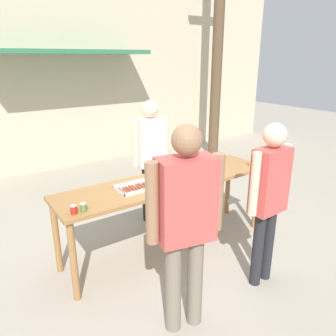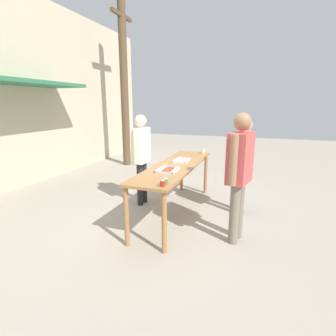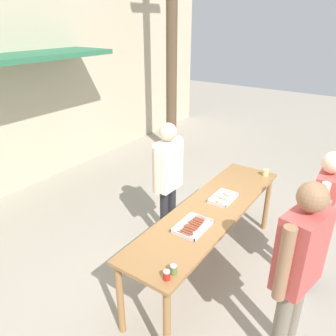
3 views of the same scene
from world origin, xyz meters
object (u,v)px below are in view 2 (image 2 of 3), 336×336
(utility_pole, at_px, (124,82))
(beer_cup, at_px, (203,151))
(food_tray_sausages, at_px, (168,170))
(food_tray_buns, at_px, (182,161))
(condiment_jar_mustard, at_px, (163,183))
(person_server_behind_table, at_px, (141,152))
(person_customer_with_cup, at_px, (243,157))
(condiment_jar_ketchup, at_px, (166,181))
(person_customer_holding_hotdog, at_px, (240,168))

(utility_pole, bearing_deg, beer_cup, -123.93)
(food_tray_sausages, height_order, food_tray_buns, food_tray_buns)
(condiment_jar_mustard, bearing_deg, beer_cup, 0.23)
(food_tray_sausages, height_order, condiment_jar_mustard, condiment_jar_mustard)
(food_tray_sausages, relative_size, person_server_behind_table, 0.24)
(beer_cup, relative_size, person_customer_with_cup, 0.05)
(food_tray_sausages, height_order, condiment_jar_ketchup, condiment_jar_ketchup)
(condiment_jar_mustard, relative_size, person_customer_with_cup, 0.05)
(utility_pole, bearing_deg, person_customer_with_cup, -125.64)
(food_tray_sausages, distance_m, food_tray_buns, 0.74)
(food_tray_sausages, xyz_separation_m, beer_cup, (1.68, -0.20, 0.03))
(person_server_behind_table, distance_m, person_customer_holding_hotdog, 2.10)
(beer_cup, relative_size, utility_pole, 0.02)
(beer_cup, relative_size, person_customer_holding_hotdog, 0.05)
(beer_cup, distance_m, person_server_behind_table, 1.40)
(person_server_behind_table, height_order, utility_pole, utility_pole)
(person_customer_holding_hotdog, xyz_separation_m, person_customer_with_cup, (1.06, 0.03, -0.05))
(person_server_behind_table, bearing_deg, beer_cup, -43.96)
(condiment_jar_mustard, distance_m, condiment_jar_ketchup, 0.09)
(food_tray_buns, bearing_deg, person_customer_with_cup, -81.07)
(person_server_behind_table, bearing_deg, utility_pole, 35.10)
(beer_cup, distance_m, utility_pole, 3.95)
(food_tray_buns, relative_size, person_customer_with_cup, 0.22)
(person_customer_with_cup, bearing_deg, person_customer_holding_hotdog, -0.99)
(condiment_jar_ketchup, bearing_deg, condiment_jar_mustard, 175.12)
(food_tray_buns, bearing_deg, beer_cup, -11.68)
(person_customer_with_cup, distance_m, utility_pole, 5.01)
(person_server_behind_table, height_order, person_customer_holding_hotdog, person_customer_holding_hotdog)
(person_customer_with_cup, bearing_deg, utility_pole, -128.01)
(utility_pole, bearing_deg, food_tray_buns, -136.62)
(food_tray_buns, xyz_separation_m, condiment_jar_ketchup, (-1.42, -0.21, 0.02))
(beer_cup, bearing_deg, food_tray_sausages, 173.33)
(condiment_jar_ketchup, distance_m, person_customer_holding_hotdog, 1.05)
(person_server_behind_table, xyz_separation_m, utility_pole, (2.99, 1.98, 1.54))
(beer_cup, bearing_deg, utility_pole, 56.07)
(beer_cup, height_order, person_customer_with_cup, person_customer_with_cup)
(food_tray_buns, relative_size, condiment_jar_ketchup, 4.41)
(food_tray_buns, xyz_separation_m, person_server_behind_table, (-0.04, 0.81, 0.13))
(person_customer_with_cup, bearing_deg, food_tray_sausages, -52.41)
(food_tray_sausages, xyz_separation_m, utility_pole, (3.69, 2.78, 1.68))
(condiment_jar_ketchup, bearing_deg, utility_pole, 34.45)
(beer_cup, bearing_deg, person_server_behind_table, 134.47)
(food_tray_buns, xyz_separation_m, person_customer_with_cup, (0.17, -1.09, 0.11))
(food_tray_sausages, xyz_separation_m, person_server_behind_table, (0.70, 0.80, 0.13))
(condiment_jar_ketchup, bearing_deg, food_tray_buns, 8.49)
(utility_pole, bearing_deg, condiment_jar_ketchup, -145.55)
(food_tray_sausages, xyz_separation_m, person_customer_with_cup, (0.91, -1.09, 0.12))
(condiment_jar_ketchup, relative_size, beer_cup, 0.91)
(food_tray_sausages, xyz_separation_m, person_customer_holding_hotdog, (-0.15, -1.11, 0.17))
(condiment_jar_mustard, distance_m, beer_cup, 2.45)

